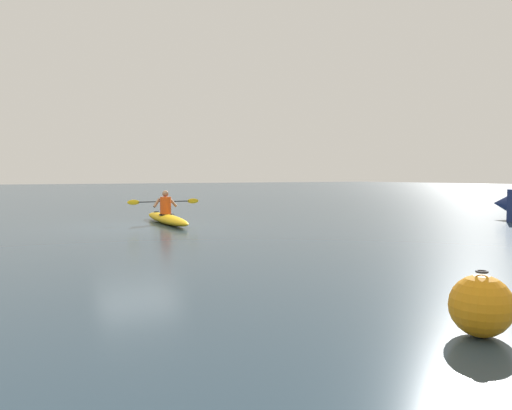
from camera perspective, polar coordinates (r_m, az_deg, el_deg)
ground_plane at (r=16.17m, az=-13.14°, el=-2.38°), size 160.00×160.00×0.00m
kayak at (r=16.95m, az=-10.04°, el=-1.54°), size 0.88×4.43×0.32m
kayaker at (r=17.05m, az=-10.17°, el=0.14°), size 2.43×0.49×0.78m
mooring_buoy_white_far at (r=5.56m, az=24.02°, el=-10.32°), size 0.62×0.62×0.66m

